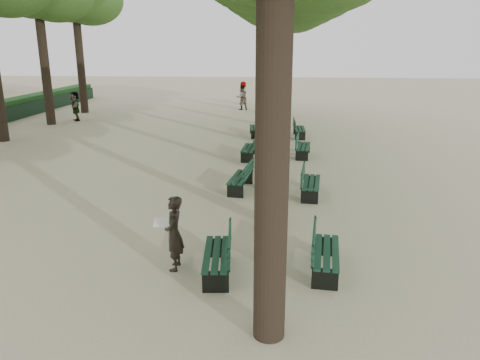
{
  "coord_description": "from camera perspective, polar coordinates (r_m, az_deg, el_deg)",
  "views": [
    {
      "loc": [
        1.59,
        -8.74,
        4.64
      ],
      "look_at": [
        0.6,
        3.0,
        1.2
      ],
      "focal_mm": 35.0,
      "sensor_mm": 36.0,
      "label": 1
    }
  ],
  "objects": [
    {
      "name": "ground",
      "position": [
        10.02,
        -4.97,
        -11.38
      ],
      "size": [
        120.0,
        120.0,
        0.0
      ],
      "primitive_type": "plane",
      "color": "#BBB58D",
      "rests_on": "ground"
    },
    {
      "name": "pedestrian_e",
      "position": [
        31.12,
        -19.43,
        8.47
      ],
      "size": [
        1.16,
        1.61,
        1.79
      ],
      "primitive_type": "imported",
      "rotation": [
        0.0,
        0.0,
        5.25
      ],
      "color": "#262628",
      "rests_on": "ground"
    },
    {
      "name": "bench_left_2",
      "position": [
        19.64,
        1.13,
        3.43
      ],
      "size": [
        0.67,
        1.83,
        0.92
      ],
      "color": "black",
      "rests_on": "ground"
    },
    {
      "name": "pedestrian_d",
      "position": [
        37.73,
        0.41,
        10.58
      ],
      "size": [
        0.75,
        0.93,
        1.78
      ],
      "primitive_type": "imported",
      "rotation": [
        0.0,
        0.0,
        4.17
      ],
      "color": "#262628",
      "rests_on": "ground"
    },
    {
      "name": "bench_right_0",
      "position": [
        10.14,
        10.39,
        -9.52
      ],
      "size": [
        0.75,
        1.85,
        0.92
      ],
      "color": "black",
      "rests_on": "ground"
    },
    {
      "name": "bench_left_3",
      "position": [
        24.47,
        1.89,
        5.99
      ],
      "size": [
        0.75,
        1.85,
        0.92
      ],
      "color": "black",
      "rests_on": "ground"
    },
    {
      "name": "pedestrian_a",
      "position": [
        34.44,
        0.21,
        10.02
      ],
      "size": [
        0.92,
        0.71,
        1.75
      ],
      "primitive_type": "imported",
      "rotation": [
        0.0,
        0.0,
        3.62
      ],
      "color": "#262628",
      "rests_on": "ground"
    },
    {
      "name": "bench_right_3",
      "position": [
        24.34,
        7.24,
        5.82
      ],
      "size": [
        0.61,
        1.81,
        0.92
      ],
      "color": "black",
      "rests_on": "ground"
    },
    {
      "name": "pedestrian_b",
      "position": [
        36.85,
        2.31,
        10.31
      ],
      "size": [
        0.83,
        1.06,
        1.62
      ],
      "primitive_type": "imported",
      "rotation": [
        0.0,
        0.0,
        2.13
      ],
      "color": "#262628",
      "rests_on": "ground"
    },
    {
      "name": "bench_left_0",
      "position": [
        9.91,
        -2.82,
        -9.91
      ],
      "size": [
        0.73,
        1.84,
        0.92
      ],
      "color": "black",
      "rests_on": "ground"
    },
    {
      "name": "bench_right_1",
      "position": [
        14.92,
        8.62,
        -0.92
      ],
      "size": [
        0.75,
        1.85,
        0.92
      ],
      "color": "black",
      "rests_on": "ground"
    },
    {
      "name": "man_with_map",
      "position": [
        9.97,
        -8.05,
        -6.45
      ],
      "size": [
        0.61,
        0.67,
        1.63
      ],
      "color": "black",
      "rests_on": "ground"
    },
    {
      "name": "bench_right_2",
      "position": [
        20.13,
        7.7,
        3.61
      ],
      "size": [
        0.75,
        1.85,
        0.92
      ],
      "color": "black",
      "rests_on": "ground"
    },
    {
      "name": "bench_left_1",
      "position": [
        15.31,
        0.04,
        -0.29
      ],
      "size": [
        0.79,
        1.86,
        0.92
      ],
      "color": "black",
      "rests_on": "ground"
    }
  ]
}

